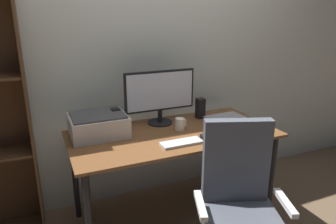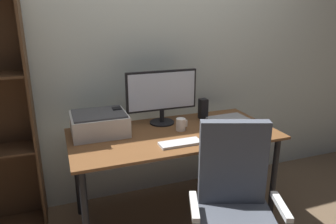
# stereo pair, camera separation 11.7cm
# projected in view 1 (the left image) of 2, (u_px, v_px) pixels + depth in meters

# --- Properties ---
(ground_plane) EXTENTS (12.00, 12.00, 0.00)m
(ground_plane) POSITION_uv_depth(u_px,v_px,m) (173.00, 216.00, 2.57)
(ground_plane) COLOR brown
(back_wall) EXTENTS (6.40, 0.10, 2.60)m
(back_wall) POSITION_uv_depth(u_px,v_px,m) (147.00, 49.00, 2.65)
(back_wall) COLOR beige
(back_wall) RESTS_ON ground
(desk) EXTENTS (1.53, 0.75, 0.74)m
(desk) POSITION_uv_depth(u_px,v_px,m) (173.00, 143.00, 2.37)
(desk) COLOR brown
(desk) RESTS_ON ground
(monitor) EXTENTS (0.58, 0.20, 0.43)m
(monitor) POSITION_uv_depth(u_px,v_px,m) (160.00, 94.00, 2.47)
(monitor) COLOR black
(monitor) RESTS_ON desk
(keyboard) EXTENTS (0.29, 0.11, 0.02)m
(keyboard) POSITION_uv_depth(u_px,v_px,m) (182.00, 143.00, 2.14)
(keyboard) COLOR #B7BABC
(keyboard) RESTS_ON desk
(mouse) EXTENTS (0.06, 0.10, 0.03)m
(mouse) POSITION_uv_depth(u_px,v_px,m) (206.00, 138.00, 2.20)
(mouse) COLOR black
(mouse) RESTS_ON desk
(coffee_mug) EXTENTS (0.09, 0.07, 0.09)m
(coffee_mug) POSITION_uv_depth(u_px,v_px,m) (180.00, 124.00, 2.38)
(coffee_mug) COLOR white
(coffee_mug) RESTS_ON desk
(laptop) EXTENTS (0.33, 0.24, 0.02)m
(laptop) POSITION_uv_depth(u_px,v_px,m) (226.00, 119.00, 2.62)
(laptop) COLOR #99999E
(laptop) RESTS_ON desk
(speaker_left) EXTENTS (0.06, 0.07, 0.17)m
(speaker_left) POSITION_uv_depth(u_px,v_px,m) (116.00, 119.00, 2.37)
(speaker_left) COLOR black
(speaker_left) RESTS_ON desk
(speaker_right) EXTENTS (0.06, 0.07, 0.17)m
(speaker_right) POSITION_uv_depth(u_px,v_px,m) (200.00, 108.00, 2.65)
(speaker_right) COLOR black
(speaker_right) RESTS_ON desk
(printer) EXTENTS (0.40, 0.34, 0.16)m
(printer) POSITION_uv_depth(u_px,v_px,m) (98.00, 125.00, 2.28)
(printer) COLOR silver
(printer) RESTS_ON desk
(office_chair) EXTENTS (0.58, 0.58, 1.01)m
(office_chair) POSITION_uv_depth(u_px,v_px,m) (239.00, 216.00, 1.83)
(office_chair) COLOR silver
(office_chair) RESTS_ON ground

